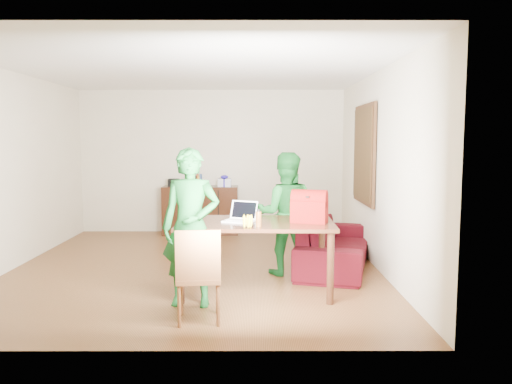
{
  "coord_description": "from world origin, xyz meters",
  "views": [
    {
      "loc": [
        0.82,
        -6.78,
        1.77
      ],
      "look_at": [
        0.83,
        -0.92,
        1.15
      ],
      "focal_mm": 35.0,
      "sensor_mm": 36.0,
      "label": 1
    }
  ],
  "objects_px": {
    "red_bag": "(309,210)",
    "sofa": "(335,244)",
    "table": "(256,231)",
    "laptop": "(238,218)",
    "person_far": "(285,214)",
    "chair": "(199,294)",
    "bottle": "(259,218)",
    "person_near": "(191,227)"
  },
  "relations": [
    {
      "from": "red_bag",
      "to": "sofa",
      "type": "xyz_separation_m",
      "value": [
        0.51,
        1.26,
        -0.66
      ]
    },
    {
      "from": "table",
      "to": "laptop",
      "type": "xyz_separation_m",
      "value": [
        -0.2,
        -0.02,
        0.15
      ]
    },
    {
      "from": "person_far",
      "to": "laptop",
      "type": "relative_size",
      "value": 4.08
    },
    {
      "from": "person_far",
      "to": "red_bag",
      "type": "bearing_deg",
      "value": 106.43
    },
    {
      "from": "chair",
      "to": "sofa",
      "type": "height_order",
      "value": "chair"
    },
    {
      "from": "bottle",
      "to": "red_bag",
      "type": "relative_size",
      "value": 0.48
    },
    {
      "from": "table",
      "to": "person_far",
      "type": "xyz_separation_m",
      "value": [
        0.38,
        0.81,
        0.08
      ]
    },
    {
      "from": "person_near",
      "to": "laptop",
      "type": "xyz_separation_m",
      "value": [
        0.49,
        0.42,
        0.03
      ]
    },
    {
      "from": "person_near",
      "to": "person_far",
      "type": "relative_size",
      "value": 1.05
    },
    {
      "from": "table",
      "to": "red_bag",
      "type": "distance_m",
      "value": 0.66
    },
    {
      "from": "table",
      "to": "chair",
      "type": "relative_size",
      "value": 1.92
    },
    {
      "from": "laptop",
      "to": "red_bag",
      "type": "bearing_deg",
      "value": 22.13
    },
    {
      "from": "table",
      "to": "person_far",
      "type": "height_order",
      "value": "person_far"
    },
    {
      "from": "red_bag",
      "to": "laptop",
      "type": "bearing_deg",
      "value": -164.18
    },
    {
      "from": "table",
      "to": "bottle",
      "type": "relative_size",
      "value": 9.47
    },
    {
      "from": "person_near",
      "to": "bottle",
      "type": "distance_m",
      "value": 0.73
    },
    {
      "from": "bottle",
      "to": "sofa",
      "type": "bearing_deg",
      "value": 54.71
    },
    {
      "from": "table",
      "to": "person_near",
      "type": "relative_size",
      "value": 1.06
    },
    {
      "from": "person_near",
      "to": "red_bag",
      "type": "relative_size",
      "value": 4.25
    },
    {
      "from": "person_near",
      "to": "table",
      "type": "bearing_deg",
      "value": 36.73
    },
    {
      "from": "table",
      "to": "person_far",
      "type": "bearing_deg",
      "value": 65.78
    },
    {
      "from": "red_bag",
      "to": "chair",
      "type": "bearing_deg",
      "value": -125.24
    },
    {
      "from": "table",
      "to": "bottle",
      "type": "bearing_deg",
      "value": -84.25
    },
    {
      "from": "chair",
      "to": "person_near",
      "type": "relative_size",
      "value": 0.55
    },
    {
      "from": "person_near",
      "to": "person_far",
      "type": "bearing_deg",
      "value": 53.4
    },
    {
      "from": "person_near",
      "to": "bottle",
      "type": "xyz_separation_m",
      "value": [
        0.72,
        0.11,
        0.08
      ]
    },
    {
      "from": "laptop",
      "to": "red_bag",
      "type": "distance_m",
      "value": 0.81
    },
    {
      "from": "person_near",
      "to": "sofa",
      "type": "distance_m",
      "value": 2.51
    },
    {
      "from": "person_near",
      "to": "sofa",
      "type": "relative_size",
      "value": 0.78
    },
    {
      "from": "chair",
      "to": "red_bag",
      "type": "bearing_deg",
      "value": 32.2
    },
    {
      "from": "person_near",
      "to": "bottle",
      "type": "bearing_deg",
      "value": 12.88
    },
    {
      "from": "red_bag",
      "to": "sofa",
      "type": "height_order",
      "value": "red_bag"
    },
    {
      "from": "bottle",
      "to": "sofa",
      "type": "xyz_separation_m",
      "value": [
        1.09,
        1.54,
        -0.61
      ]
    },
    {
      "from": "laptop",
      "to": "sofa",
      "type": "bearing_deg",
      "value": 66.84
    },
    {
      "from": "chair",
      "to": "person_far",
      "type": "relative_size",
      "value": 0.58
    },
    {
      "from": "laptop",
      "to": "sofa",
      "type": "xyz_separation_m",
      "value": [
        1.32,
        1.23,
        -0.56
      ]
    },
    {
      "from": "chair",
      "to": "person_far",
      "type": "xyz_separation_m",
      "value": [
        0.94,
        1.74,
        0.53
      ]
    },
    {
      "from": "sofa",
      "to": "person_far",
      "type": "bearing_deg",
      "value": 133.93
    },
    {
      "from": "chair",
      "to": "red_bag",
      "type": "xyz_separation_m",
      "value": [
        1.16,
        0.89,
        0.71
      ]
    },
    {
      "from": "bottle",
      "to": "chair",
      "type": "bearing_deg",
      "value": -134.2
    },
    {
      "from": "laptop",
      "to": "table",
      "type": "bearing_deg",
      "value": 30.61
    },
    {
      "from": "person_near",
      "to": "laptop",
      "type": "distance_m",
      "value": 0.65
    }
  ]
}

